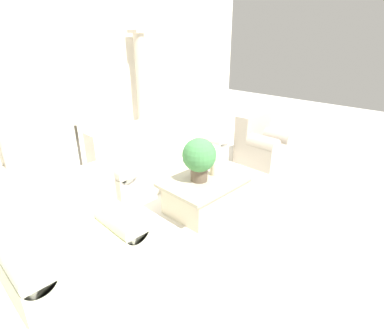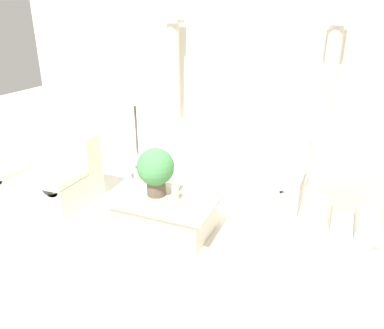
% 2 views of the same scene
% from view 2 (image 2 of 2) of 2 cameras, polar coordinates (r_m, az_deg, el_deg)
% --- Properties ---
extents(ground_plane, '(16.00, 16.00, 0.00)m').
position_cam_2_polar(ground_plane, '(4.89, -2.28, -7.26)').
color(ground_plane, silver).
extents(wall_back, '(10.00, 0.06, 3.20)m').
position_cam_2_polar(wall_back, '(7.24, 8.41, 15.70)').
color(wall_back, silver).
rests_on(wall_back, ground_plane).
extents(sofa_long, '(2.27, 0.87, 0.90)m').
position_cam_2_polar(sofa_long, '(5.29, 4.56, -0.65)').
color(sofa_long, beige).
rests_on(sofa_long, ground_plane).
extents(loveseat, '(1.17, 0.87, 0.90)m').
position_cam_2_polar(loveseat, '(5.44, -20.68, -1.34)').
color(loveseat, beige).
rests_on(loveseat, ground_plane).
extents(coffee_table, '(1.20, 0.77, 0.44)m').
position_cam_2_polar(coffee_table, '(4.40, -4.14, -7.58)').
color(coffee_table, beige).
rests_on(coffee_table, ground_plane).
extents(potted_plant, '(0.43, 0.43, 0.56)m').
position_cam_2_polar(potted_plant, '(4.25, -5.56, -0.66)').
color(potted_plant, brown).
rests_on(potted_plant, coffee_table).
extents(pillar_candle, '(0.09, 0.09, 0.17)m').
position_cam_2_polar(pillar_candle, '(4.22, -2.55, -4.33)').
color(pillar_candle, beige).
rests_on(pillar_candle, coffee_table).
extents(floor_lamp, '(0.35, 0.35, 1.44)m').
position_cam_2_polar(floor_lamp, '(5.59, -8.76, 9.63)').
color(floor_lamp, '#4C473D').
rests_on(floor_lamp, ground_plane).
extents(column_left, '(0.33, 0.33, 2.27)m').
position_cam_2_polar(column_left, '(7.51, -2.78, 12.76)').
color(column_left, beige).
rests_on(column_left, ground_plane).
extents(column_right, '(0.33, 0.33, 2.27)m').
position_cam_2_polar(column_right, '(6.80, 19.99, 10.45)').
color(column_right, beige).
rests_on(column_right, ground_plane).
extents(armchair, '(0.78, 0.78, 0.87)m').
position_cam_2_polar(armchair, '(4.30, 21.87, -8.04)').
color(armchair, '#ADA393').
rests_on(armchair, ground_plane).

